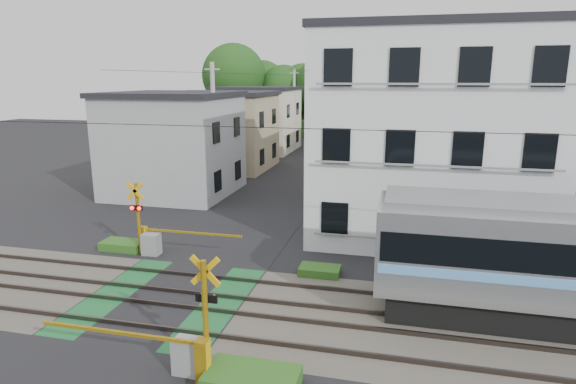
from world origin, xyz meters
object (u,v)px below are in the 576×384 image
(crossing_signal_near, at_px, (190,348))
(apartment_block, at_px, (429,133))
(crossing_signal_far, at_px, (150,238))
(pedestrian, at_px, (326,144))

(crossing_signal_near, bearing_deg, apartment_block, 65.78)
(crossing_signal_near, distance_m, crossing_signal_far, 8.95)
(apartment_block, bearing_deg, pedestrian, 109.47)
(crossing_signal_far, distance_m, pedestrian, 30.14)
(crossing_signal_near, xyz_separation_m, crossing_signal_far, (-5.17, 7.31, 0.00))
(crossing_signal_far, xyz_separation_m, apartment_block, (11.09, 5.84, 3.94))
(apartment_block, distance_m, pedestrian, 25.95)
(apartment_block, height_order, pedestrian, apartment_block)
(crossing_signal_far, height_order, apartment_block, apartment_block)
(crossing_signal_near, relative_size, apartment_block, 0.46)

